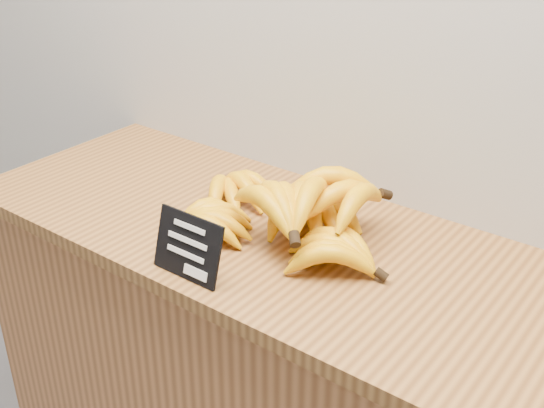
{
  "coord_description": "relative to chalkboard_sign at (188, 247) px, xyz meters",
  "views": [
    {
      "loc": [
        0.68,
        1.81,
        1.6
      ],
      "look_at": [
        0.0,
        2.7,
        1.02
      ],
      "focal_mm": 45.0,
      "sensor_mm": 36.0,
      "label": 1
    }
  ],
  "objects": [
    {
      "name": "chalkboard_sign",
      "position": [
        0.0,
        0.0,
        0.0
      ],
      "size": [
        0.14,
        0.04,
        0.11
      ],
      "primitive_type": "cube",
      "rotation": [
        -0.29,
        0.0,
        0.0
      ],
      "color": "black",
      "rests_on": "counter_top"
    },
    {
      "name": "banana_pile",
      "position": [
        0.07,
        0.23,
        0.0
      ],
      "size": [
        0.48,
        0.36,
        0.13
      ],
      "color": "#F0B009",
      "rests_on": "counter_top"
    },
    {
      "name": "counter_top",
      "position": [
        0.06,
        0.22,
        -0.07
      ],
      "size": [
        1.41,
        0.54,
        0.03
      ],
      "primitive_type": "cube",
      "color": "#915F2C",
      "rests_on": "counter"
    }
  ]
}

